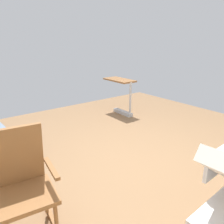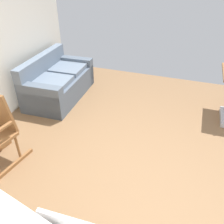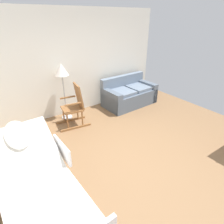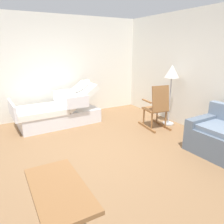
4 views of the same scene
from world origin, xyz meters
name	(u,v)px [view 1 (image 1 of 4)]	position (x,y,z in m)	size (l,w,h in m)	color
ground_plane	(137,157)	(0.00, 0.00, 0.00)	(6.35, 6.35, 0.00)	olive
rocking_chair	(24,186)	(-0.41, 1.80, 0.50)	(0.82, 0.57, 1.05)	brown
overbed_table	(122,92)	(1.79, -1.19, 0.53)	(0.84, 0.40, 0.84)	#B2B5BA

